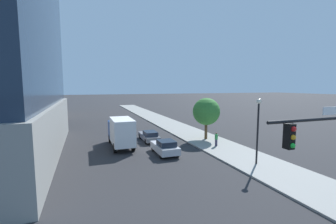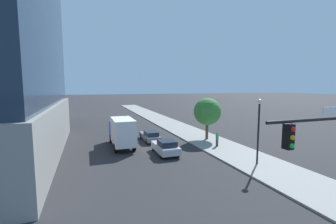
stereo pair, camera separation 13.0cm
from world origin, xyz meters
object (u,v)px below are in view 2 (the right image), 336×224
object	(u,v)px
street_lamp	(259,122)
street_tree	(207,112)
car_silver	(166,147)
pedestrian_green_shirt	(217,139)
traffic_light_pole	(329,148)
construction_building	(22,32)
box_truck	(122,131)
car_gray	(150,136)

from	to	relation	value
street_lamp	street_tree	distance (m)	10.05
street_lamp	car_silver	bearing A→B (deg)	137.91
car_silver	street_lamp	bearing A→B (deg)	-42.09
street_lamp	pedestrian_green_shirt	bearing A→B (deg)	90.85
traffic_light_pole	pedestrian_green_shirt	size ratio (longest dim) A/B	3.74
car_silver	pedestrian_green_shirt	bearing A→B (deg)	5.13
traffic_light_pole	street_lamp	size ratio (longest dim) A/B	1.03
street_lamp	street_tree	world-z (taller)	street_lamp
street_lamp	pedestrian_green_shirt	distance (m)	7.09
construction_building	box_truck	size ratio (longest dim) A/B	6.46
car_gray	box_truck	xyz separation A→B (m)	(-3.79, -1.84, 1.21)
car_gray	car_silver	xyz separation A→B (m)	(-0.00, -6.15, 0.10)
traffic_light_pole	street_tree	xyz separation A→B (m)	(4.43, 18.88, -0.52)
pedestrian_green_shirt	box_truck	bearing A→B (deg)	159.85
traffic_light_pole	street_tree	bearing A→B (deg)	76.79
construction_building	street_tree	world-z (taller)	construction_building
construction_building	pedestrian_green_shirt	bearing A→B (deg)	-54.98
car_gray	box_truck	bearing A→B (deg)	-154.13
traffic_light_pole	box_truck	bearing A→B (deg)	108.68
street_tree	box_truck	world-z (taller)	street_tree
construction_building	car_silver	size ratio (longest dim) A/B	10.48
street_lamp	construction_building	bearing A→B (deg)	121.03
traffic_light_pole	pedestrian_green_shirt	xyz separation A→B (m)	(3.76, 15.29, -3.27)
car_silver	box_truck	distance (m)	5.85
construction_building	traffic_light_pole	world-z (taller)	construction_building
street_tree	box_truck	distance (m)	11.02
street_lamp	car_gray	world-z (taller)	street_lamp
car_silver	box_truck	size ratio (longest dim) A/B	0.62
street_tree	car_gray	distance (m)	7.96
street_tree	box_truck	xyz separation A→B (m)	(-10.87, 0.15, -1.83)
street_tree	pedestrian_green_shirt	distance (m)	4.57
street_lamp	car_gray	size ratio (longest dim) A/B	1.21
street_lamp	car_gray	bearing A→B (deg)	118.39
car_silver	box_truck	bearing A→B (deg)	131.30
street_lamp	box_truck	bearing A→B (deg)	135.29
traffic_light_pole	car_gray	bearing A→B (deg)	97.22
traffic_light_pole	box_truck	xyz separation A→B (m)	(-6.44, 19.03, -2.34)
street_lamp	box_truck	distance (m)	14.62
box_truck	pedestrian_green_shirt	xyz separation A→B (m)	(10.19, -3.74, -0.92)
construction_building	car_gray	distance (m)	42.54
box_truck	street_lamp	bearing A→B (deg)	-44.71
pedestrian_green_shirt	car_silver	bearing A→B (deg)	-174.87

